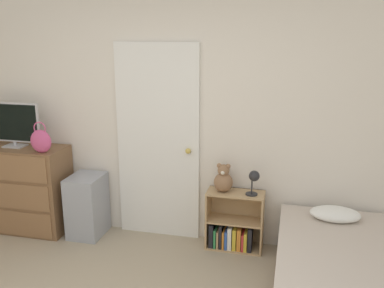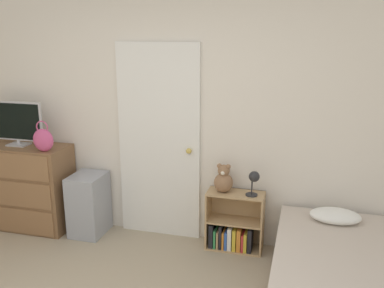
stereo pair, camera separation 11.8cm
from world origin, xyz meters
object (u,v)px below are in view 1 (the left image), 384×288
Objects in this scene: handbag at (41,141)px; bed at (339,283)px; tv at (13,124)px; desk_lamp at (254,178)px; storage_bin at (87,206)px; bookshelf at (233,228)px; teddy_bear at (223,179)px; dresser at (20,188)px.

handbag is 0.17× the size of bed.
tv is 0.33× the size of bed.
storage_bin is at bearing -178.72° from desk_lamp.
tv is at bearing -179.04° from storage_bin.
handbag is 0.49× the size of storage_bin.
tv is 0.94× the size of storage_bin.
bed is at bearing -16.34° from storage_bin.
storage_bin is 1.78m from desk_lamp.
bed is at bearing -40.75° from bookshelf.
teddy_bear is 1.14× the size of desk_lamp.
handbag is 1.28× the size of desk_lamp.
teddy_bear is at bearing 172.67° from desk_lamp.
teddy_bear reaches higher than bookshelf.
bookshelf is at bearing 2.43° from dresser.
desk_lamp reaches higher than bed.
desk_lamp is (1.72, 0.04, 0.43)m from storage_bin.
tv reaches higher than handbag.
bookshelf is (1.91, 0.23, -0.83)m from handbag.
storage_bin reaches higher than bookshelf.
dresser is at bearing -178.43° from storage_bin.
dresser is 3.32m from bed.
bed is at bearing -12.34° from tv.
tv is 2.16× the size of teddy_bear.
dresser is 3.34× the size of handbag.
bed is at bearing -45.70° from desk_lamp.
desk_lamp reaches higher than storage_bin.
tv is 1.15m from storage_bin.
bed is at bearing -37.58° from teddy_bear.
dresser reaches higher than bed.
desk_lamp is at bearing 1.37° from dresser.
dresser is 1.79× the size of bookshelf.
bookshelf is 0.58m from desk_lamp.
bookshelf is at bearing 6.76° from handbag.
dresser is at bearing -177.46° from teddy_bear.
bed is (1.04, -0.80, -0.47)m from teddy_bear.
bookshelf is at bearing 139.25° from bed.
teddy_bear is at bearing 142.42° from bed.
storage_bin is 0.35× the size of bed.
tv is at bearing -177.68° from teddy_bear.
bed is (0.74, -0.76, -0.52)m from desk_lamp.
dresser is 1.62× the size of storage_bin.
dresser is 0.71m from tv.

